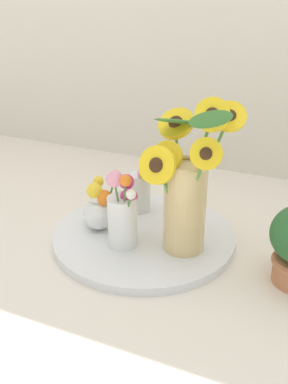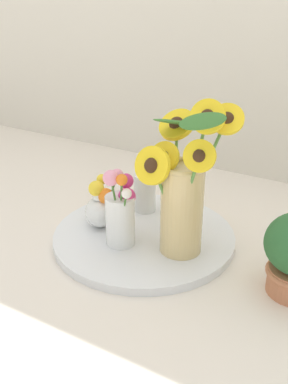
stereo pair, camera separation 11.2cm
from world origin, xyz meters
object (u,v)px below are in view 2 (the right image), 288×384
Objects in this scene: vase_bulb_right at (102,205)px; vase_small_back at (147,185)px; serving_tray at (144,237)px; mason_jar_sunflowers at (182,193)px; vase_small_center at (121,212)px.

vase_small_back is (0.06, 0.14, 0.02)m from vase_bulb_right.
serving_tray is 0.20m from mason_jar_sunflowers.
vase_small_back reaches higher than serving_tray.
serving_tray is 0.12m from vase_small_center.
vase_small_center is 0.19m from vase_small_back.
serving_tray is 1.22× the size of mason_jar_sunflowers.
vase_small_back is at bearing 116.00° from serving_tray.
mason_jar_sunflowers is at bearing -12.29° from serving_tray.
vase_small_center is (-0.02, -0.07, 0.10)m from serving_tray.
vase_small_center is at bearing -109.71° from serving_tray.
vase_small_center is at bearing -162.29° from mason_jar_sunflowers.
vase_small_back reaches higher than vase_bulb_right.
mason_jar_sunflowers is at bearing 17.71° from vase_small_center.
vase_bulb_right is (-0.12, -0.02, 0.07)m from serving_tray.
mason_jar_sunflowers is 1.89× the size of vase_small_center.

